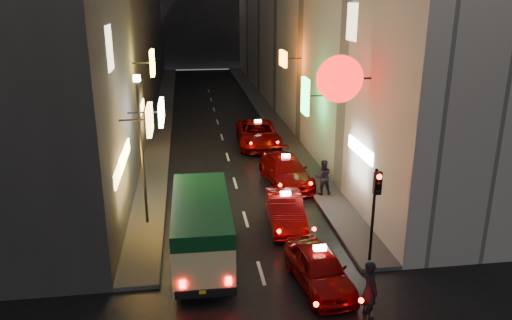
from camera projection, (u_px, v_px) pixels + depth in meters
name	position (u px, v px, depth m)	size (l,w,h in m)	color
building_left	(106.00, 0.00, 37.63)	(7.60, 52.00, 18.00)	#3C3936
building_right	(312.00, 0.00, 39.78)	(8.22, 52.00, 18.00)	beige
sidewalk_left	(163.00, 114.00, 40.92)	(1.50, 52.00, 0.15)	#42413E
sidewalk_right	(265.00, 111.00, 42.06)	(1.50, 52.00, 0.15)	#42413E
minibus	(201.00, 223.00, 17.81)	(2.06, 5.71, 2.45)	#FAEE9C
taxi_near	(319.00, 265.00, 16.56)	(2.48, 4.99, 1.70)	#750405
taxi_second	(285.00, 208.00, 21.05)	(2.30, 4.97, 1.71)	#750405
taxi_third	(286.00, 168.00, 25.68)	(2.64, 5.40, 1.83)	#750405
taxi_far	(258.00, 132.00, 32.26)	(2.56, 5.80, 1.99)	#750405
pedestrian_crossing	(370.00, 286.00, 14.87)	(0.69, 0.44, 2.10)	black
pedestrian_sidewalk	(323.00, 175.00, 23.86)	(0.74, 0.46, 1.96)	black
traffic_light	(376.00, 197.00, 17.20)	(0.26, 0.43, 3.50)	black
lamp_post	(141.00, 141.00, 20.04)	(0.28, 0.28, 6.22)	black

